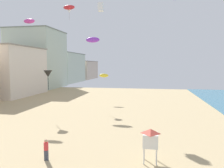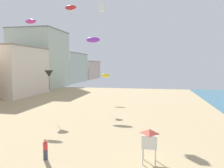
% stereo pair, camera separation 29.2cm
% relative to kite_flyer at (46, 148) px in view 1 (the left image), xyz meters
% --- Properties ---
extents(boardwalk_hotel_mid, '(16.86, 16.14, 11.61)m').
position_rel_kite_flyer_xyz_m(boardwalk_hotel_mid, '(-28.33, 31.94, 4.89)').
color(boardwalk_hotel_mid, silver).
rests_on(boardwalk_hotel_mid, ground).
extents(boardwalk_hotel_far, '(14.38, 15.33, 18.24)m').
position_rel_kite_flyer_xyz_m(boardwalk_hotel_far, '(-28.33, 49.54, 8.21)').
color(boardwalk_hotel_far, '#B7C6B2').
rests_on(boardwalk_hotel_far, ground).
extents(boardwalk_hotel_distant, '(11.84, 21.85, 12.21)m').
position_rel_kite_flyer_xyz_m(boardwalk_hotel_distant, '(-28.33, 71.20, 5.19)').
color(boardwalk_hotel_distant, '#B7C6B2').
rests_on(boardwalk_hotel_distant, ground).
extents(boardwalk_hotel_furthest, '(11.98, 21.35, 9.34)m').
position_rel_kite_flyer_xyz_m(boardwalk_hotel_furthest, '(-28.33, 95.03, 3.76)').
color(boardwalk_hotel_furthest, '#C6B29E').
rests_on(boardwalk_hotel_furthest, ground).
extents(kite_flyer, '(0.34, 0.34, 1.64)m').
position_rel_kite_flyer_xyz_m(kite_flyer, '(0.00, 0.00, 0.00)').
color(kite_flyer, '#383D4C').
rests_on(kite_flyer, ground).
extents(lifeguard_stand, '(1.10, 1.10, 2.55)m').
position_rel_kite_flyer_xyz_m(lifeguard_stand, '(7.78, 1.07, 0.92)').
color(lifeguard_stand, white).
rests_on(lifeguard_stand, ground).
extents(kite_red_parafoil, '(2.38, 0.66, 0.93)m').
position_rel_kite_flyer_xyz_m(kite_red_parafoil, '(-8.70, 27.47, 17.84)').
color(kite_red_parafoil, red).
extents(kite_purple_parafoil, '(1.55, 0.43, 0.60)m').
position_rel_kite_flyer_xyz_m(kite_purple_parafoil, '(1.31, 8.77, 9.10)').
color(kite_purple_parafoil, purple).
extents(kite_yellow_parafoil, '(1.81, 0.50, 0.70)m').
position_rel_kite_flyer_xyz_m(kite_yellow_parafoil, '(-1.34, 26.34, 4.29)').
color(kite_yellow_parafoil, yellow).
extents(kite_black_delta, '(1.17, 1.17, 2.67)m').
position_rel_kite_flyer_xyz_m(kite_black_delta, '(-6.13, 12.71, 5.14)').
color(kite_black_delta, black).
extents(kite_white_delta_2, '(1.01, 1.01, 2.30)m').
position_rel_kite_flyer_xyz_m(kite_white_delta_2, '(-10.01, 30.88, 18.00)').
color(kite_white_delta_2, white).
extents(kite_white_box, '(0.76, 0.76, 1.19)m').
position_rel_kite_flyer_xyz_m(kite_white_box, '(0.38, 16.66, 14.71)').
color(kite_white_box, white).
extents(kite_magenta_parafoil, '(1.85, 0.52, 0.72)m').
position_rel_kite_flyer_xyz_m(kite_magenta_parafoil, '(-11.09, 16.77, 13.14)').
color(kite_magenta_parafoil, '#DB3D9E').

